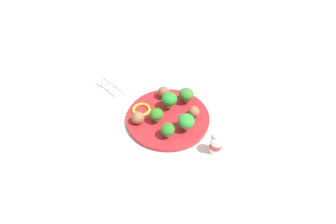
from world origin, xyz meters
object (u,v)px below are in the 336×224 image
object	(u,v)px
fork	(106,87)
broccoli_floret_mid_right	(168,130)
broccoli_floret_center	(186,94)
broccoli_floret_mid_left	(169,99)
meatball_mid_left	(194,112)
meatball_near_rim	(164,92)
yogurt_bottle	(216,144)
broccoli_floret_far_rim	(157,115)
knife	(114,84)
napkin	(111,87)
plate	(168,118)
pepper_ring_back_left	(142,110)
broccoli_floret_near_rim	(187,120)
meatball_far_rim	(138,118)

from	to	relation	value
fork	broccoli_floret_mid_right	bearing A→B (deg)	178.92
broccoli_floret_center	broccoli_floret_mid_left	world-z (taller)	broccoli_floret_mid_left
meatball_mid_left	broccoli_floret_mid_left	bearing A→B (deg)	18.62
meatball_near_rim	yogurt_bottle	distance (m)	0.28
broccoli_floret_far_rim	knife	xyz separation A→B (m)	(0.26, -0.02, -0.04)
broccoli_floret_center	knife	distance (m)	0.29
broccoli_floret_mid_right	yogurt_bottle	world-z (taller)	yogurt_bottle
broccoli_floret_center	broccoli_floret_far_rim	world-z (taller)	broccoli_floret_center
napkin	knife	xyz separation A→B (m)	(0.01, -0.02, 0.00)
meatball_mid_left	meatball_near_rim	distance (m)	0.14
plate	napkin	size ratio (longest dim) A/B	1.65
broccoli_floret_mid_right	pepper_ring_back_left	xyz separation A→B (m)	(0.14, -0.02, -0.02)
meatball_near_rim	broccoli_floret_mid_left	bearing A→B (deg)	155.11
fork	yogurt_bottle	distance (m)	0.48
broccoli_floret_mid_right	yogurt_bottle	bearing A→B (deg)	-152.79
plate	broccoli_floret_near_rim	distance (m)	0.09
broccoli_floret_near_rim	pepper_ring_back_left	world-z (taller)	broccoli_floret_near_rim
knife	pepper_ring_back_left	bearing A→B (deg)	172.02
meatball_near_rim	meatball_mid_left	bearing A→B (deg)	-178.22
pepper_ring_back_left	yogurt_bottle	size ratio (longest dim) A/B	0.86
broccoli_floret_near_rim	pepper_ring_back_left	xyz separation A→B (m)	(0.16, 0.05, -0.03)
broccoli_floret_far_rim	pepper_ring_back_left	size ratio (longest dim) A/B	0.76
broccoli_floret_center	knife	world-z (taller)	broccoli_floret_center
broccoli_floret_far_rim	meatball_far_rim	size ratio (longest dim) A/B	1.17
plate	meatball_far_rim	world-z (taller)	meatball_far_rim
pepper_ring_back_left	napkin	world-z (taller)	pepper_ring_back_left
broccoli_floret_mid_right	napkin	world-z (taller)	broccoli_floret_mid_right
broccoli_floret_mid_right	knife	world-z (taller)	broccoli_floret_mid_right
broccoli_floret_mid_left	knife	bearing A→B (deg)	11.72
fork	broccoli_floret_far_rim	bearing A→B (deg)	-177.13
broccoli_floret_far_rim	plate	bearing A→B (deg)	-106.27
broccoli_floret_far_rim	meatball_mid_left	xyz separation A→B (m)	(-0.07, -0.10, -0.01)
broccoli_floret_center	meatball_far_rim	size ratio (longest dim) A/B	1.34
meatball_near_rim	napkin	size ratio (longest dim) A/B	0.25
meatball_far_rim	meatball_mid_left	world-z (taller)	meatball_far_rim
napkin	broccoli_floret_mid_right	bearing A→B (deg)	175.79
knife	napkin	bearing A→B (deg)	107.91
broccoli_floret_mid_left	napkin	xyz separation A→B (m)	(0.24, 0.07, -0.05)
broccoli_floret_mid_right	broccoli_floret_center	distance (m)	0.17
pepper_ring_back_left	meatball_mid_left	bearing A→B (deg)	-142.95
broccoli_floret_near_rim	yogurt_bottle	bearing A→B (deg)	-177.77
meatball_mid_left	napkin	xyz separation A→B (m)	(0.33, 0.10, -0.03)
pepper_ring_back_left	knife	distance (m)	0.19
broccoli_floret_mid_left	meatball_mid_left	xyz separation A→B (m)	(-0.09, -0.03, -0.02)
napkin	yogurt_bottle	xyz separation A→B (m)	(-0.46, -0.05, 0.03)
broccoli_floret_mid_right	napkin	xyz separation A→B (m)	(0.33, -0.02, -0.04)
meatball_mid_left	fork	distance (m)	0.36
broccoli_floret_mid_left	napkin	world-z (taller)	broccoli_floret_mid_left
napkin	fork	xyz separation A→B (m)	(0.01, 0.02, 0.00)
fork	meatball_far_rim	bearing A→B (deg)	171.54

